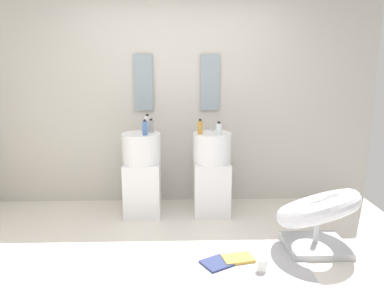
# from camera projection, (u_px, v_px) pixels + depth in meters

# --- Properties ---
(ground_plane) EXTENTS (4.80, 3.60, 0.04)m
(ground_plane) POSITION_uv_depth(u_px,v_px,m) (176.00, 268.00, 3.23)
(ground_plane) COLOR silver
(rear_partition) EXTENTS (4.80, 0.10, 2.60)m
(rear_partition) POSITION_uv_depth(u_px,v_px,m) (177.00, 97.00, 4.57)
(rear_partition) COLOR beige
(rear_partition) RESTS_ON ground_plane
(pedestal_sink_left) EXTENTS (0.43, 0.43, 1.04)m
(pedestal_sink_left) POSITION_uv_depth(u_px,v_px,m) (142.00, 173.00, 4.24)
(pedestal_sink_left) COLOR white
(pedestal_sink_left) RESTS_ON ground_plane
(pedestal_sink_right) EXTENTS (0.43, 0.43, 1.04)m
(pedestal_sink_right) POSITION_uv_depth(u_px,v_px,m) (212.00, 173.00, 4.27)
(pedestal_sink_right) COLOR white
(pedestal_sink_right) RESTS_ON ground_plane
(vanity_mirror_left) EXTENTS (0.22, 0.03, 0.65)m
(vanity_mirror_left) POSITION_uv_depth(u_px,v_px,m) (143.00, 83.00, 4.45)
(vanity_mirror_left) COLOR #8C9EA8
(vanity_mirror_right) EXTENTS (0.22, 0.03, 0.65)m
(vanity_mirror_right) POSITION_uv_depth(u_px,v_px,m) (210.00, 83.00, 4.47)
(vanity_mirror_right) COLOR #8C9EA8
(lounge_chair) EXTENTS (1.10, 1.10, 0.65)m
(lounge_chair) POSITION_uv_depth(u_px,v_px,m) (317.00, 213.00, 3.46)
(lounge_chair) COLOR #B7BABF
(lounge_chair) RESTS_ON ground_plane
(area_rug) EXTENTS (1.11, 0.83, 0.01)m
(area_rug) POSITION_uv_depth(u_px,v_px,m) (243.00, 265.00, 3.24)
(area_rug) COLOR #B2B2B7
(area_rug) RESTS_ON ground_plane
(magazine_navy) EXTENTS (0.31, 0.30, 0.02)m
(magazine_navy) POSITION_uv_depth(u_px,v_px,m) (217.00, 263.00, 3.23)
(magazine_navy) COLOR navy
(magazine_navy) RESTS_ON area_rug
(magazine_ochre) EXTENTS (0.30, 0.23, 0.03)m
(magazine_ochre) POSITION_uv_depth(u_px,v_px,m) (238.00, 259.00, 3.31)
(magazine_ochre) COLOR gold
(magazine_ochre) RESTS_ON area_rug
(coffee_mug) EXTENTS (0.08, 0.08, 0.11)m
(coffee_mug) POSITION_uv_depth(u_px,v_px,m) (262.00, 265.00, 3.13)
(coffee_mug) COLOR white
(coffee_mug) RESTS_ON area_rug
(soap_bottle_white) EXTENTS (0.06, 0.06, 0.19)m
(soap_bottle_white) POSITION_uv_depth(u_px,v_px,m) (147.00, 123.00, 4.25)
(soap_bottle_white) COLOR white
(soap_bottle_white) RESTS_ON pedestal_sink_left
(soap_bottle_clear) EXTENTS (0.06, 0.06, 0.14)m
(soap_bottle_clear) POSITION_uv_depth(u_px,v_px,m) (219.00, 129.00, 4.05)
(soap_bottle_clear) COLOR silver
(soap_bottle_clear) RESTS_ON pedestal_sink_right
(soap_bottle_blue) EXTENTS (0.05, 0.05, 0.17)m
(soap_bottle_blue) POSITION_uv_depth(u_px,v_px,m) (145.00, 128.00, 4.03)
(soap_bottle_blue) COLOR #4C72B7
(soap_bottle_blue) RESTS_ON pedestal_sink_left
(soap_bottle_amber) EXTENTS (0.05, 0.05, 0.17)m
(soap_bottle_amber) POSITION_uv_depth(u_px,v_px,m) (200.00, 127.00, 4.08)
(soap_bottle_amber) COLOR #C68C38
(soap_bottle_amber) RESTS_ON pedestal_sink_right
(soap_bottle_grey) EXTENTS (0.06, 0.06, 0.16)m
(soap_bottle_grey) POSITION_uv_depth(u_px,v_px,m) (151.00, 126.00, 4.18)
(soap_bottle_grey) COLOR #99999E
(soap_bottle_grey) RESTS_ON pedestal_sink_left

